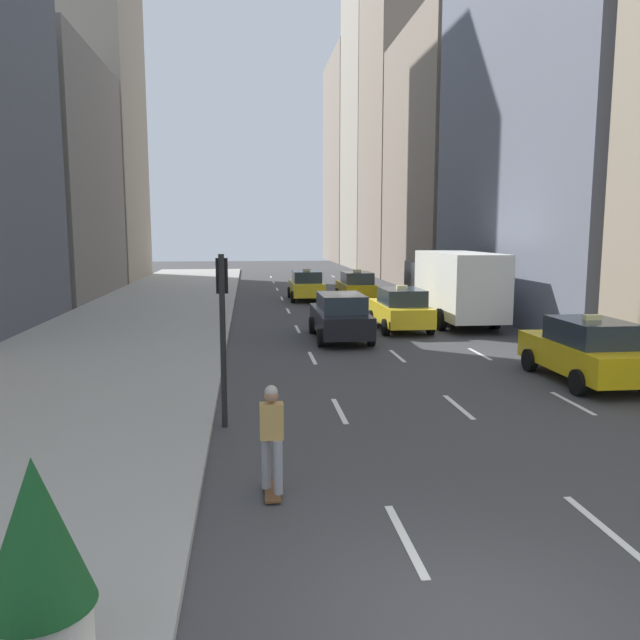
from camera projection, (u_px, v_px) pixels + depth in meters
ground_plane at (473, 634)px, 6.33m from camera, size 160.00×160.00×0.00m
sidewalk_left at (155, 309)px, 32.08m from camera, size 8.00×66.00×0.15m
lane_markings at (352, 318)px, 29.25m from camera, size 5.72×56.00×0.01m
building_row_right at (437, 68)px, 46.19m from camera, size 6.00×88.38×36.88m
taxi_lead at (356, 286)px, 35.98m from camera, size 2.02×4.40×1.87m
taxi_second at (306, 285)px, 36.80m from camera, size 2.02×4.40×1.87m
taxi_third at (586, 350)px, 16.76m from camera, size 2.02×4.40×1.87m
taxi_fourth at (400, 309)px, 25.65m from camera, size 2.02×4.40×1.87m
sedan_black_near at (340, 316)px, 23.37m from camera, size 2.02×4.85×1.75m
box_truck at (452, 284)px, 27.72m from camera, size 2.58×8.40×3.15m
skateboarder at (272, 435)px, 9.54m from camera, size 0.36×0.80×1.75m
planter_with_shrub at (37, 558)px, 5.58m from camera, size 1.00×1.00×1.95m
traffic_light_pole at (223, 312)px, 12.78m from camera, size 0.24×0.42×3.60m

